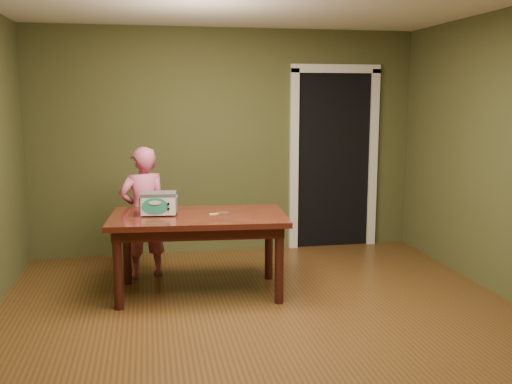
% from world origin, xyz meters
% --- Properties ---
extents(floor, '(5.00, 5.00, 0.00)m').
position_xyz_m(floor, '(0.00, 0.00, 0.00)').
color(floor, brown).
rests_on(floor, ground).
extents(room_shell, '(4.52, 5.02, 2.61)m').
position_xyz_m(room_shell, '(0.00, 0.00, 1.71)').
color(room_shell, '#464926').
rests_on(room_shell, ground).
extents(doorway, '(1.10, 0.66, 2.25)m').
position_xyz_m(doorway, '(1.30, 2.78, 1.06)').
color(doorway, black).
rests_on(doorway, ground).
extents(dining_table, '(1.67, 1.02, 0.75)m').
position_xyz_m(dining_table, '(-0.47, 1.04, 0.65)').
color(dining_table, '#3A100D').
rests_on(dining_table, floor).
extents(toy_oven, '(0.35, 0.26, 0.21)m').
position_xyz_m(toy_oven, '(-0.83, 1.10, 0.86)').
color(toy_oven, '#4C4F54').
rests_on(toy_oven, dining_table).
extents(baking_pan, '(0.10, 0.10, 0.02)m').
position_xyz_m(baking_pan, '(-0.25, 0.99, 0.76)').
color(baking_pan, silver).
rests_on(baking_pan, dining_table).
extents(spatula, '(0.18, 0.07, 0.01)m').
position_xyz_m(spatula, '(-0.29, 1.03, 0.75)').
color(spatula, '#F8EB6B').
rests_on(spatula, dining_table).
extents(child, '(0.56, 0.45, 1.33)m').
position_xyz_m(child, '(-0.97, 1.64, 0.67)').
color(child, '#CE557B').
rests_on(child, floor).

